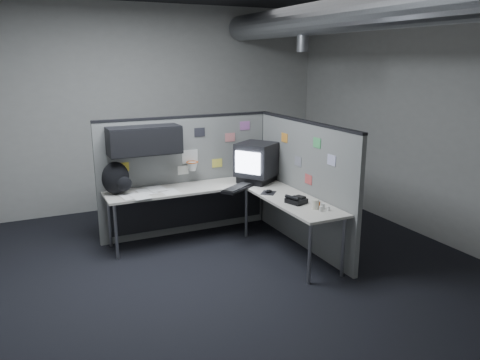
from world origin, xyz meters
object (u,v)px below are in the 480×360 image
monitor (257,162)px  keyboard (237,188)px  desk (220,199)px  backpack (116,179)px  phone (296,200)px

monitor → keyboard: size_ratio=1.26×
desk → keyboard: bearing=-24.3°
desk → monitor: size_ratio=3.54×
keyboard → desk: bearing=167.4°
desk → keyboard: size_ratio=4.45×
monitor → backpack: monitor is taller
keyboard → monitor: bearing=43.9°
keyboard → phone: size_ratio=2.03×
desk → backpack: backpack is taller
backpack → keyboard: bearing=-33.6°
phone → backpack: bearing=136.7°
desk → monitor: bearing=14.6°
monitor → phone: monitor is taller
backpack → desk: bearing=-32.4°
phone → desk: bearing=114.5°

